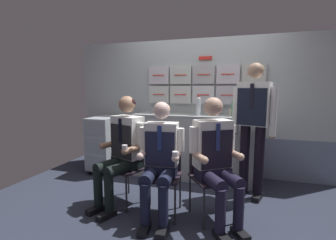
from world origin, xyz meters
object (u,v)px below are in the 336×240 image
(crew_member_left, at_px, (123,146))
(folding_chair_center, at_px, (163,166))
(service_trolley, at_px, (106,142))
(crew_member_standing, at_px, (253,119))
(coffee_cup_spare, at_px, (218,111))
(water_bottle_short, at_px, (234,107))
(folding_chair_right, at_px, (209,168))
(crew_member_center, at_px, (160,156))
(crew_member_right, at_px, (216,154))
(folding_chair_left, at_px, (133,159))

(crew_member_left, relative_size, folding_chair_center, 1.53)
(service_trolley, distance_m, crew_member_left, 1.34)
(crew_member_standing, height_order, coffee_cup_spare, crew_member_standing)
(water_bottle_short, bearing_deg, folding_chair_center, -122.17)
(service_trolley, height_order, water_bottle_short, water_bottle_short)
(folding_chair_right, distance_m, water_bottle_short, 1.19)
(crew_member_left, xyz_separation_m, folding_chair_center, (0.50, 0.01, -0.19))
(crew_member_center, distance_m, crew_member_standing, 1.28)
(folding_chair_center, height_order, water_bottle_short, water_bottle_short)
(service_trolley, xyz_separation_m, water_bottle_short, (2.04, 0.10, 0.62))
(crew_member_left, height_order, crew_member_right, same)
(service_trolley, relative_size, folding_chair_left, 1.08)
(crew_member_left, xyz_separation_m, crew_member_right, (1.08, -0.04, -0.00))
(folding_chair_left, height_order, crew_member_left, crew_member_left)
(folding_chair_right, height_order, coffee_cup_spare, coffee_cup_spare)
(folding_chair_left, bearing_deg, folding_chair_center, -17.33)
(service_trolley, bearing_deg, water_bottle_short, 2.80)
(crew_member_right, xyz_separation_m, water_bottle_short, (0.11, 1.15, 0.40))
(folding_chair_center, distance_m, water_bottle_short, 1.43)
(service_trolley, distance_m, folding_chair_center, 1.68)
(crew_member_center, relative_size, crew_member_right, 0.96)
(folding_chair_center, bearing_deg, crew_member_center, -83.16)
(folding_chair_left, relative_size, crew_member_left, 0.65)
(crew_member_right, bearing_deg, water_bottle_short, 84.57)
(service_trolley, distance_m, coffee_cup_spare, 1.91)
(service_trolley, relative_size, folding_chair_right, 1.08)
(crew_member_center, distance_m, water_bottle_short, 1.49)
(service_trolley, distance_m, crew_member_center, 1.81)
(folding_chair_center, relative_size, water_bottle_short, 3.07)
(crew_member_standing, bearing_deg, crew_member_right, -116.99)
(folding_chair_center, distance_m, crew_member_standing, 1.25)
(crew_member_left, relative_size, water_bottle_short, 4.70)
(service_trolley, bearing_deg, crew_member_left, -49.60)
(crew_member_center, height_order, crew_member_right, crew_member_right)
(folding_chair_center, xyz_separation_m, crew_member_standing, (0.95, 0.67, 0.48))
(folding_chair_center, distance_m, crew_member_right, 0.62)
(crew_member_left, height_order, folding_chair_center, crew_member_left)
(folding_chair_left, xyz_separation_m, crew_member_center, (0.46, -0.30, 0.16))
(folding_chair_left, bearing_deg, crew_member_standing, 20.87)
(crew_member_left, bearing_deg, folding_chair_center, 1.27)
(crew_member_standing, bearing_deg, crew_member_left, -154.86)
(service_trolley, bearing_deg, crew_member_standing, -8.23)
(service_trolley, xyz_separation_m, crew_member_standing, (2.30, -0.33, 0.52))
(folding_chair_left, height_order, coffee_cup_spare, coffee_cup_spare)
(water_bottle_short, bearing_deg, crew_member_left, -136.92)
(crew_member_left, height_order, water_bottle_short, crew_member_left)
(folding_chair_right, bearing_deg, folding_chair_left, 176.55)
(folding_chair_right, distance_m, crew_member_right, 0.25)
(crew_member_center, relative_size, crew_member_standing, 0.74)
(crew_member_right, height_order, water_bottle_short, crew_member_right)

